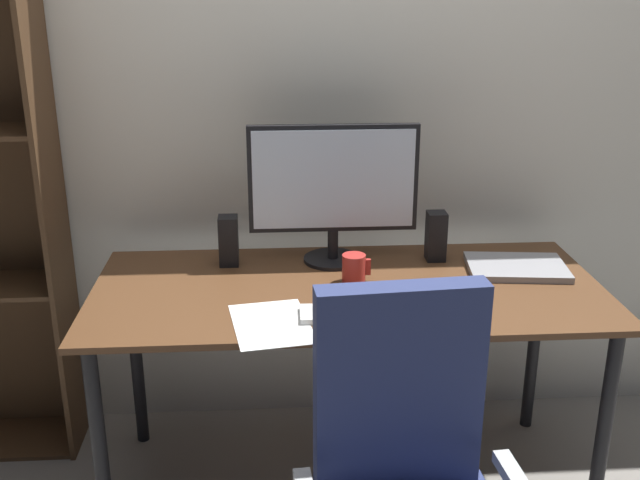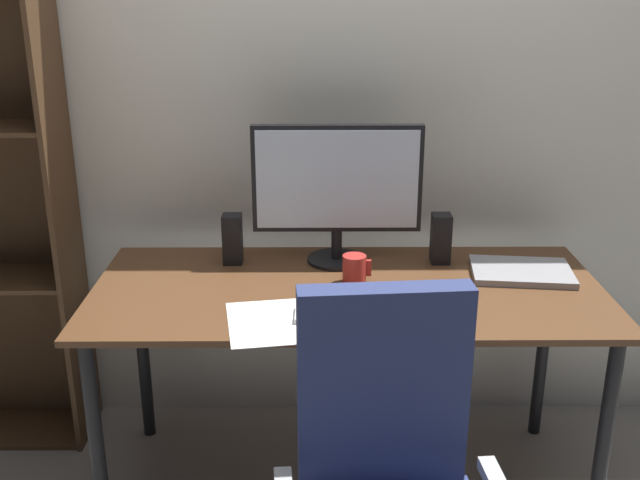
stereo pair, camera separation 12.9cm
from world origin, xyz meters
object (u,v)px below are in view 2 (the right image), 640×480
Objects in this scene: mouse at (431,309)px; speaker_left at (232,239)px; desk at (348,310)px; monitor at (337,186)px; keyboard at (346,314)px; coffee_mug at (355,269)px; speaker_right at (441,238)px; laptop at (521,272)px.

speaker_left is (-0.61, 0.41, 0.07)m from mouse.
desk is 9.44× the size of speaker_left.
mouse is 0.56× the size of speaker_left.
desk is 0.32m from mouse.
monitor reaches higher than keyboard.
desk is 2.85× the size of monitor.
speaker_left reaches higher than desk.
speaker_right is at bearing 31.10° from coffee_mug.
speaker_right is (-0.25, 0.12, 0.07)m from laptop.
keyboard is (-0.02, -0.22, 0.09)m from desk.
desk is 0.59m from laptop.
monitor reaches higher than speaker_right.
coffee_mug is (0.04, 0.25, 0.04)m from keyboard.
mouse is at bearing -102.38° from speaker_right.
coffee_mug is (0.05, -0.19, -0.22)m from monitor.
keyboard is 0.57m from speaker_left.
monitor is 0.40m from speaker_right.
speaker_left is at bearing 135.17° from mouse.
speaker_left is (-0.38, 0.22, 0.17)m from desk.
mouse is at bearing -132.56° from laptop.
coffee_mug reaches higher than laptop.
laptop is at bearing 29.23° from keyboard.
mouse reaches higher than desk.
laptop is (0.59, 0.32, 0.00)m from keyboard.
desk is 9.44× the size of speaker_right.
speaker_left is at bearing 155.86° from coffee_mug.
keyboard is 0.26m from coffee_mug.
mouse is (0.26, -0.42, -0.25)m from monitor.
mouse is at bearing -40.57° from desk.
speaker_right reaches higher than mouse.
desk is at bearing -146.20° from speaker_right.
desk is 0.47m from speaker_left.
speaker_right is at bearing -1.27° from monitor.
desk is 16.71× the size of mouse.
desk is at bearing -122.60° from coffee_mug.
monitor is 0.40m from speaker_left.
desk is 0.42m from speaker_right.
mouse is 0.32m from coffee_mug.
speaker_right reaches higher than desk.
speaker_left reaches higher than laptop.
speaker_left is at bearing 180.00° from speaker_right.
monitor is 0.51m from keyboard.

